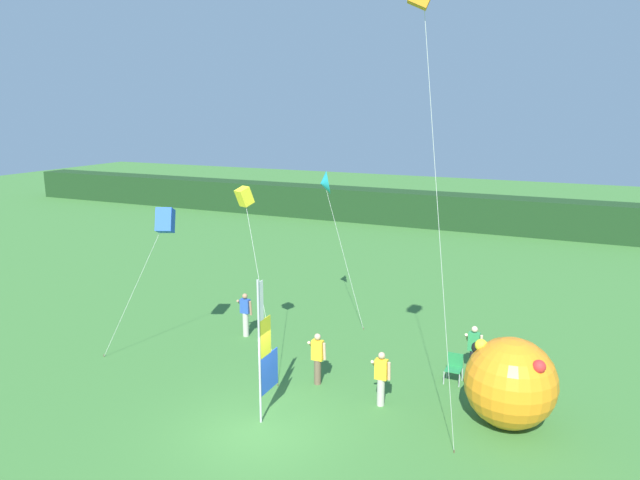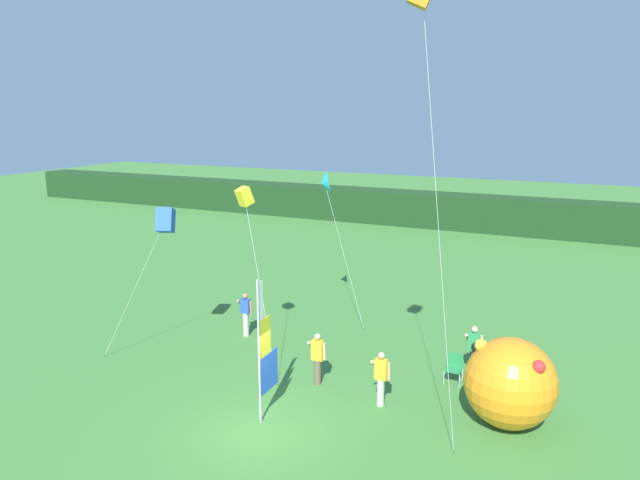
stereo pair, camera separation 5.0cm
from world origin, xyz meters
TOP-DOWN VIEW (x-y plane):
  - ground_plane at (0.00, 0.00)m, footprint 120.00×120.00m
  - distant_treeline at (0.00, 29.23)m, footprint 80.00×2.40m
  - banner_flag at (-0.22, 0.62)m, footprint 0.06×1.03m
  - person_near_banner at (4.55, 5.76)m, footprint 0.55×0.48m
  - person_mid_field at (2.49, 2.59)m, footprint 0.55×0.48m
  - person_far_left at (0.25, 3.07)m, footprint 0.55×0.48m
  - person_far_right at (-3.87, 5.55)m, footprint 0.55×0.48m
  - inflatable_balloon at (5.99, 3.01)m, footprint 2.47×2.47m
  - folding_chair at (4.10, 5.02)m, footprint 0.51×0.51m
  - kite_yellow_box_0 at (-2.54, 3.57)m, footprint 2.03×1.51m
  - kite_cyan_delta_1 at (-1.92, 8.48)m, footprint 2.32×1.03m
  - kite_blue_box_2 at (-5.22, 2.91)m, footprint 2.57×1.50m

SIDE VIEW (x-z plane):
  - ground_plane at x=0.00m, z-range 0.00..0.00m
  - folding_chair at x=4.10m, z-range 0.07..0.96m
  - person_mid_field at x=2.49m, z-range 0.05..1.71m
  - person_near_banner at x=4.55m, z-range 0.05..1.71m
  - person_far_left at x=0.25m, z-range 0.06..1.73m
  - person_far_right at x=-3.87m, z-range 0.06..1.74m
  - distant_treeline at x=0.00m, z-range 0.00..2.43m
  - inflatable_balloon at x=5.99m, z-range 0.01..2.48m
  - banner_flag at x=-0.22m, z-range -0.09..4.01m
  - kite_blue_box_2 at x=-5.22m, z-range 2.17..7.46m
  - kite_cyan_delta_1 at x=-1.92m, z-range 2.55..8.62m
  - kite_yellow_box_0 at x=-2.54m, z-range 2.64..8.67m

